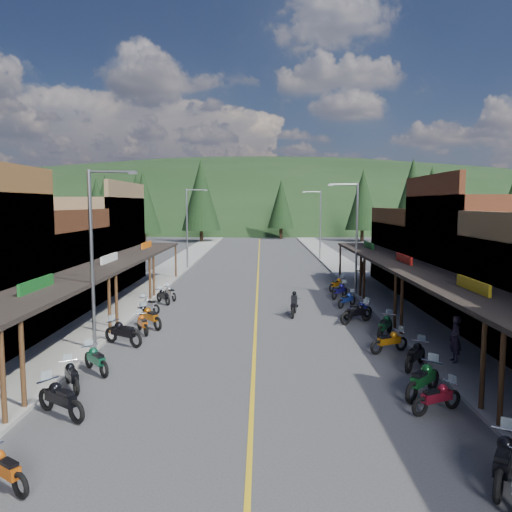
{
  "coord_description": "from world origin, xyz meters",
  "views": [
    {
      "loc": [
        0.3,
        -27.52,
        6.54
      ],
      "look_at": [
        -0.06,
        6.13,
        3.0
      ],
      "focal_mm": 35.0,
      "sensor_mm": 36.0,
      "label": 1
    }
  ],
  "objects_px": {
    "pine_3": "(281,204)",
    "bike_east_8": "(358,309)",
    "bike_west_3": "(72,375)",
    "bike_east_3": "(423,378)",
    "bike_east_7": "(356,312)",
    "shop_east_2": "(491,255)",
    "bike_east_4": "(415,354)",
    "bike_west_2": "(60,397)",
    "pedestrian_east_b": "(362,271)",
    "pine_8": "(97,208)",
    "bike_east_10": "(340,290)",
    "streetlight_0": "(95,252)",
    "bike_west_5": "(123,332)",
    "pine_10": "(143,202)",
    "bike_east_1": "(504,458)",
    "pine_5": "(432,196)",
    "shop_east_3": "(433,255)",
    "shop_west_3": "(82,242)",
    "bike_west_7": "(150,316)",
    "pine_9": "(425,205)",
    "bike_east_9": "(347,299)",
    "pine_1": "(137,200)",
    "bike_west_1": "(4,467)",
    "streetlight_2": "(355,233)",
    "streetlight_1": "(188,225)",
    "pine_2": "(201,195)",
    "bike_east_5": "(389,340)",
    "pine_7": "(105,200)",
    "bike_west_4": "(96,358)",
    "bike_west_9": "(163,295)",
    "pine_11": "(412,199)",
    "bike_east_11": "(337,284)",
    "shop_west_2": "(25,271)",
    "bike_east_6": "(385,324)",
    "bike_west_6": "(143,323)",
    "bike_west_10": "(170,292)",
    "pine_4": "(363,200)",
    "pedestrian_east_a": "(455,339)"
  },
  "relations": [
    {
      "from": "pine_4",
      "to": "pine_5",
      "type": "xyz_separation_m",
      "value": [
        16.0,
        12.0,
        0.75
      ]
    },
    {
      "from": "bike_west_6",
      "to": "bike_west_1",
      "type": "bearing_deg",
      "value": -116.38
    },
    {
      "from": "pine_4",
      "to": "pine_8",
      "type": "bearing_deg",
      "value": -153.43
    },
    {
      "from": "shop_east_3",
      "to": "bike_east_4",
      "type": "distance_m",
      "value": 20.87
    },
    {
      "from": "bike_east_10",
      "to": "pedestrian_east_b",
      "type": "xyz_separation_m",
      "value": [
        2.84,
        6.66,
        0.39
      ]
    },
    {
      "from": "streetlight_1",
      "to": "bike_east_9",
      "type": "distance_m",
      "value": 22.65
    },
    {
      "from": "pine_3",
      "to": "bike_east_4",
      "type": "xyz_separation_m",
      "value": [
        2.44,
        -74.15,
        -5.89
      ]
    },
    {
      "from": "pedestrian_east_b",
      "to": "pine_7",
      "type": "bearing_deg",
      "value": -70.06
    },
    {
      "from": "bike_west_5",
      "to": "bike_west_7",
      "type": "relative_size",
      "value": 1.03
    },
    {
      "from": "bike_east_10",
      "to": "shop_east_3",
      "type": "bearing_deg",
      "value": 66.87
    },
    {
      "from": "bike_east_4",
      "to": "pine_1",
      "type": "bearing_deg",
      "value": 146.7
    },
    {
      "from": "streetlight_0",
      "to": "bike_west_5",
      "type": "distance_m",
      "value": 4.02
    },
    {
      "from": "pine_5",
      "to": "bike_west_7",
      "type": "xyz_separation_m",
      "value": [
        -39.57,
        -73.75,
        -7.35
      ]
    },
    {
      "from": "streetlight_2",
      "to": "pedestrian_east_b",
      "type": "bearing_deg",
      "value": 72.89
    },
    {
      "from": "pine_7",
      "to": "pedestrian_east_b",
      "type": "bearing_deg",
      "value": -57.11
    },
    {
      "from": "pedestrian_east_b",
      "to": "streetlight_2",
      "type": "bearing_deg",
      "value": 59.95
    },
    {
      "from": "streetlight_0",
      "to": "bike_east_6",
      "type": "bearing_deg",
      "value": 11.15
    },
    {
      "from": "bike_west_2",
      "to": "pedestrian_east_b",
      "type": "height_order",
      "value": "pedestrian_east_b"
    },
    {
      "from": "shop_west_2",
      "to": "shop_east_3",
      "type": "distance_m",
      "value": 29.13
    },
    {
      "from": "pine_3",
      "to": "bike_west_6",
      "type": "xyz_separation_m",
      "value": [
        -9.71,
        -68.86,
        -5.94
      ]
    },
    {
      "from": "shop_west_2",
      "to": "pine_9",
      "type": "height_order",
      "value": "pine_9"
    },
    {
      "from": "pine_9",
      "to": "bike_west_7",
      "type": "distance_m",
      "value": 55.62
    },
    {
      "from": "shop_east_2",
      "to": "streetlight_1",
      "type": "xyz_separation_m",
      "value": [
        -20.74,
        20.3,
        0.94
      ]
    },
    {
      "from": "bike_west_10",
      "to": "pedestrian_east_b",
      "type": "distance_m",
      "value": 16.23
    },
    {
      "from": "bike_west_2",
      "to": "bike_west_6",
      "type": "distance_m",
      "value": 10.0
    },
    {
      "from": "bike_west_1",
      "to": "bike_east_9",
      "type": "bearing_deg",
      "value": 4.96
    },
    {
      "from": "bike_east_5",
      "to": "pine_3",
      "type": "bearing_deg",
      "value": 155.82
    },
    {
      "from": "pine_11",
      "to": "bike_east_11",
      "type": "xyz_separation_m",
      "value": [
        -14.02,
        -28.53,
        -6.61
      ]
    },
    {
      "from": "pine_1",
      "to": "bike_west_1",
      "type": "relative_size",
      "value": 6.72
    },
    {
      "from": "pine_2",
      "to": "bike_east_5",
      "type": "bearing_deg",
      "value": -76.03
    },
    {
      "from": "bike_east_10",
      "to": "pine_11",
      "type": "bearing_deg",
      "value": 102.07
    },
    {
      "from": "shop_east_2",
      "to": "bike_east_4",
      "type": "xyz_separation_m",
      "value": [
        -7.34,
        -9.85,
        -2.93
      ]
    },
    {
      "from": "bike_east_3",
      "to": "bike_east_7",
      "type": "height_order",
      "value": "bike_east_3"
    },
    {
      "from": "pine_3",
      "to": "bike_west_3",
      "type": "relative_size",
      "value": 5.8
    },
    {
      "from": "bike_east_11",
      "to": "pedestrian_east_a",
      "type": "bearing_deg",
      "value": -42.5
    },
    {
      "from": "pine_3",
      "to": "bike_east_8",
      "type": "xyz_separation_m",
      "value": [
        1.81,
        -65.66,
        -5.9
      ]
    },
    {
      "from": "pine_1",
      "to": "bike_west_10",
      "type": "relative_size",
      "value": 6.71
    },
    {
      "from": "shop_east_3",
      "to": "bike_east_8",
      "type": "xyz_separation_m",
      "value": [
        -7.95,
        -10.96,
        -1.95
      ]
    },
    {
      "from": "shop_east_3",
      "to": "shop_west_3",
      "type": "bearing_deg",
      "value": -180.0
    },
    {
      "from": "streetlight_0",
      "to": "bike_east_5",
      "type": "height_order",
      "value": "streetlight_0"
    },
    {
      "from": "bike_east_9",
      "to": "streetlight_2",
      "type": "bearing_deg",
      "value": 116.9
    },
    {
      "from": "bike_west_4",
      "to": "bike_west_9",
      "type": "height_order",
      "value": "bike_west_4"
    },
    {
      "from": "bike_west_1",
      "to": "bike_east_9",
      "type": "xyz_separation_m",
      "value": [
        11.33,
        20.39,
        0.0
      ]
    },
    {
      "from": "shop_west_2",
      "to": "bike_east_8",
      "type": "xyz_separation_m",
      "value": [
        19.56,
        -1.36,
        -1.95
      ]
    },
    {
      "from": "bike_east_1",
      "to": "pine_5",
      "type": "bearing_deg",
      "value": 104.83
    },
    {
      "from": "shop_east_2",
      "to": "pine_8",
      "type": "xyz_separation_m",
      "value": [
        -35.78,
        38.3,
        2.46
      ]
    },
    {
      "from": "pine_10",
      "to": "bike_east_9",
      "type": "xyz_separation_m",
      "value": [
        23.74,
        -46.35,
        -6.25
      ]
    },
    {
      "from": "pedestrian_east_a",
      "to": "shop_east_2",
      "type": "bearing_deg",
      "value": 148.19
    },
    {
      "from": "pine_9",
      "to": "bike_east_9",
      "type": "relative_size",
      "value": 5.8
    },
    {
      "from": "pine_10",
      "to": "pedestrian_east_b",
      "type": "bearing_deg",
      "value": -54.13
    }
  ]
}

